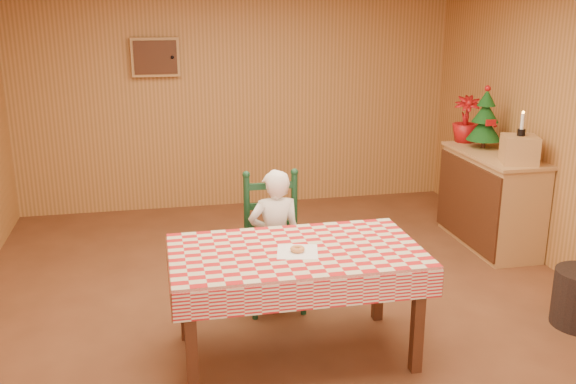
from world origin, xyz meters
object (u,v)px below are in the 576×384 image
at_px(ladder_chair, 274,245).
at_px(crate, 519,149).
at_px(christmas_tree, 485,120).
at_px(shelf_unit, 490,199).
at_px(dining_table, 296,261).
at_px(seated_child, 275,240).

distance_m(ladder_chair, crate, 2.44).
bearing_deg(crate, christmas_tree, 90.00).
distance_m(ladder_chair, christmas_tree, 2.68).
bearing_deg(shelf_unit, ladder_chair, -159.73).
bearing_deg(ladder_chair, christmas_tree, 25.40).
bearing_deg(christmas_tree, ladder_chair, -154.60).
height_order(dining_table, crate, crate).
distance_m(dining_table, crate, 2.67).
distance_m(dining_table, ladder_chair, 0.81).
bearing_deg(ladder_chair, seated_child, -90.00).
distance_m(dining_table, shelf_unit, 2.86).
height_order(dining_table, seated_child, seated_child).
bearing_deg(ladder_chair, dining_table, -90.00).
bearing_deg(dining_table, crate, 28.09).
distance_m(ladder_chair, shelf_unit, 2.48).
bearing_deg(seated_child, crate, -167.53).
relative_size(crate, christmas_tree, 0.48).
bearing_deg(shelf_unit, dining_table, -144.72).
bearing_deg(crate, ladder_chair, -168.87).
bearing_deg(christmas_tree, crate, -90.00).
bearing_deg(ladder_chair, shelf_unit, 20.27).
height_order(shelf_unit, crate, crate).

